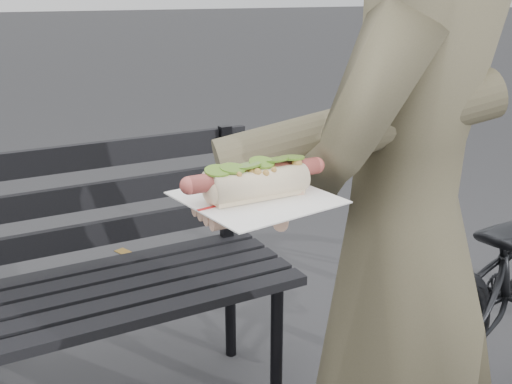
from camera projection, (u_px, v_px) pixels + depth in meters
park_bench at (31, 280)px, 1.72m from camera, size 1.50×0.44×0.88m
person at (402, 248)px, 1.17m from camera, size 0.72×0.61×1.67m
held_hotdog at (337, 143)px, 0.97m from camera, size 0.62×0.32×0.20m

